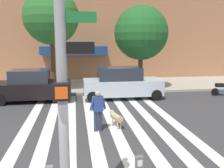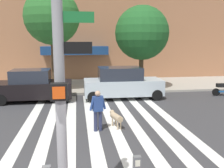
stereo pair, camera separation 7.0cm
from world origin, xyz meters
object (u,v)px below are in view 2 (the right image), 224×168
Objects in this scene: street_tree_nearest at (52,17)px; street_tree_middle at (142,33)px; parked_car_behind_first at (34,86)px; parked_car_third_in_line at (122,83)px; dog_on_leash at (116,117)px; pedestrian_dog_walker at (98,108)px; traffic_light_pole at (58,44)px.

street_tree_nearest is 6.20m from street_tree_middle.
street_tree_nearest is at bearing 67.36° from parked_car_behind_first.
dog_on_leash is at bearing -103.10° from parked_car_third_in_line.
street_tree_middle reaches higher than parked_car_third_in_line.
parked_car_behind_first is 0.90× the size of parked_car_third_in_line.
parked_car_third_in_line is at bearing -129.88° from street_tree_middle.
pedestrian_dog_walker is at bearing -58.74° from parked_car_behind_first.
traffic_light_pole is at bearing -101.44° from pedestrian_dog_walker.
pedestrian_dog_walker is 1.49× the size of dog_on_leash.
parked_car_behind_first is 4.96m from street_tree_nearest.
parked_car_third_in_line is at bearing 74.20° from traffic_light_pole.
street_tree_nearest is (-1.29, 13.22, 1.59)m from traffic_light_pole.
street_tree_nearest is 6.21× the size of dog_on_leash.
street_tree_nearest is 9.29m from pedestrian_dog_walker.
street_tree_nearest is at bearing 112.29° from dog_on_leash.
parked_car_third_in_line is 6.49m from street_tree_nearest.
pedestrian_dog_walker is at bearing -109.78° from parked_car_third_in_line.
street_tree_nearest is at bearing 177.16° from street_tree_middle.
parked_car_behind_first is 0.64× the size of street_tree_nearest.
parked_car_third_in_line is at bearing 76.90° from dog_on_leash.
street_tree_nearest is at bearing 150.97° from parked_car_third_in_line.
pedestrian_dog_walker reaches higher than dog_on_leash.
street_tree_middle is 9.09m from pedestrian_dog_walker.
street_tree_middle is (4.82, 12.92, 0.57)m from traffic_light_pole.
street_tree_middle reaches higher than pedestrian_dog_walker.
traffic_light_pole is 5.97m from pedestrian_dog_walker.
dog_on_leash is (1.84, 5.59, -3.08)m from traffic_light_pole.
street_tree_middle is at bearing 16.52° from parked_car_behind_first.
dog_on_leash is (3.13, -7.64, -4.67)m from street_tree_nearest.
dog_on_leash is (0.78, 0.31, -0.48)m from pedestrian_dog_walker.
pedestrian_dog_walker is at bearing -158.02° from dog_on_leash.
traffic_light_pole is 0.99× the size of street_tree_middle.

